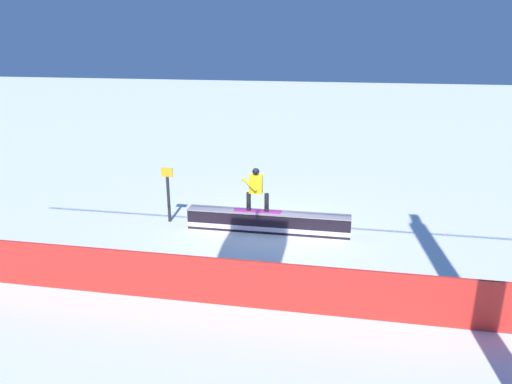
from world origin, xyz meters
TOP-DOWN VIEW (x-y plane):
  - ground_plane at (0.00, 0.00)m, footprint 120.00×120.00m
  - grind_box at (0.00, 0.00)m, footprint 5.13×0.66m
  - snowboarder at (0.37, 0.01)m, footprint 1.50×0.44m
  - safety_fence at (0.00, 4.43)m, footprint 13.35×0.45m
  - trail_marker at (3.35, -0.17)m, footprint 0.40×0.10m

SIDE VIEW (x-z plane):
  - ground_plane at x=0.00m, z-range 0.00..0.00m
  - grind_box at x=0.00m, z-range -0.03..0.63m
  - safety_fence at x=0.00m, z-range 0.00..1.15m
  - trail_marker at x=3.35m, z-range 0.07..1.91m
  - snowboarder at x=0.37m, z-range 0.71..2.10m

